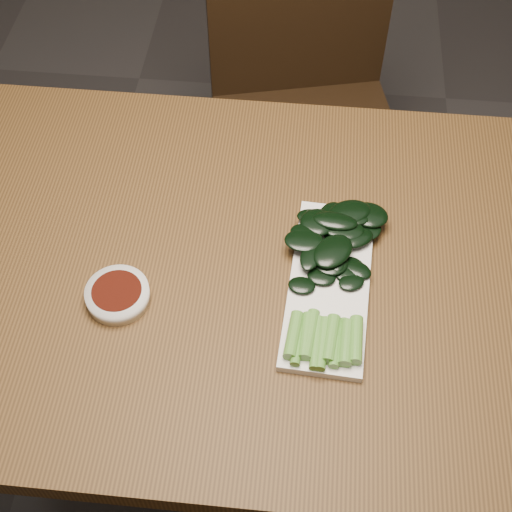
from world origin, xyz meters
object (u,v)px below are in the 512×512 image
object	(u,v)px
chair_far	(305,106)
sauce_bowl	(118,295)
table	(253,288)
gai_lan	(333,267)
serving_plate	(329,285)

from	to	relation	value
chair_far	sauce_bowl	size ratio (longest dim) A/B	8.78
table	gai_lan	xyz separation A→B (m)	(0.13, -0.01, 0.10)
table	chair_far	xyz separation A→B (m)	(0.06, 0.69, -0.19)
table	gai_lan	distance (m)	0.16
chair_far	serving_plate	xyz separation A→B (m)	(0.06, -0.72, 0.27)
sauce_bowl	gai_lan	size ratio (longest dim) A/B	0.30
chair_far	serving_plate	size ratio (longest dim) A/B	2.66
gai_lan	sauce_bowl	bearing A→B (deg)	-166.94
sauce_bowl	gai_lan	distance (m)	0.35
gai_lan	table	bearing A→B (deg)	174.14
table	sauce_bowl	world-z (taller)	sauce_bowl
table	sauce_bowl	size ratio (longest dim) A/B	13.81
table	serving_plate	xyz separation A→B (m)	(0.13, -0.03, 0.08)
chair_far	sauce_bowl	distance (m)	0.87
chair_far	gai_lan	xyz separation A→B (m)	(0.07, -0.70, 0.29)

